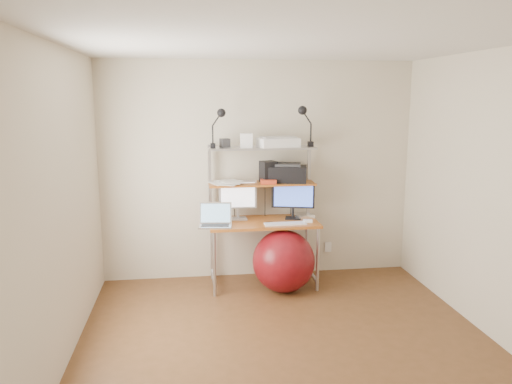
# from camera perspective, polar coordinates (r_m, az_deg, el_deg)

# --- Properties ---
(room) EXTENTS (3.60, 3.60, 3.60)m
(room) POSITION_cam_1_polar(r_m,az_deg,el_deg) (4.03, 3.94, -1.29)
(room) COLOR brown
(room) RESTS_ON ground
(computer_desk) EXTENTS (1.20, 0.60, 1.57)m
(computer_desk) POSITION_cam_1_polar(r_m,az_deg,el_deg) (5.54, 0.75, -1.02)
(computer_desk) COLOR #A86120
(computer_desk) RESTS_ON ground
(desktop) EXTENTS (1.20, 0.60, 0.00)m
(desktop) POSITION_cam_1_polar(r_m,az_deg,el_deg) (5.52, 0.84, -3.34)
(desktop) COLOR #A86120
(desktop) RESTS_ON computer_desk
(mid_shelf) EXTENTS (1.18, 0.34, 0.00)m
(mid_shelf) POSITION_cam_1_polar(r_m,az_deg,el_deg) (5.56, 0.65, 1.09)
(mid_shelf) COLOR #A86120
(mid_shelf) RESTS_ON computer_desk
(top_shelf) EXTENTS (1.18, 0.34, 0.00)m
(top_shelf) POSITION_cam_1_polar(r_m,az_deg,el_deg) (5.51, 0.66, 5.19)
(top_shelf) COLOR #B0B0B5
(top_shelf) RESTS_ON computer_desk
(floor) EXTENTS (3.60, 3.60, 0.00)m
(floor) POSITION_cam_1_polar(r_m,az_deg,el_deg) (4.46, 3.73, -17.19)
(floor) COLOR brown
(floor) RESTS_ON ground
(wall_outlet) EXTENTS (0.08, 0.01, 0.12)m
(wall_outlet) POSITION_cam_1_polar(r_m,az_deg,el_deg) (6.15, 8.24, -6.24)
(wall_outlet) COLOR white
(wall_outlet) RESTS_ON room
(monitor_silver) EXTENTS (0.42, 0.15, 0.47)m
(monitor_silver) POSITION_cam_1_polar(r_m,az_deg,el_deg) (5.57, -2.08, -0.60)
(monitor_silver) COLOR #B3B3B8
(monitor_silver) RESTS_ON desktop
(monitor_black) EXTENTS (0.47, 0.18, 0.48)m
(monitor_black) POSITION_cam_1_polar(r_m,az_deg,el_deg) (5.61, 4.26, -0.62)
(monitor_black) COLOR black
(monitor_black) RESTS_ON desktop
(laptop) EXTENTS (0.37, 0.32, 0.30)m
(laptop) POSITION_cam_1_polar(r_m,az_deg,el_deg) (5.34, -4.66, -3.31)
(laptop) COLOR silver
(laptop) RESTS_ON desktop
(keyboard) EXTENTS (0.45, 0.15, 0.01)m
(keyboard) POSITION_cam_1_polar(r_m,az_deg,el_deg) (5.40, 3.36, -3.64)
(keyboard) COLOR white
(keyboard) RESTS_ON desktop
(mouse) EXTENTS (0.11, 0.08, 0.03)m
(mouse) POSITION_cam_1_polar(r_m,az_deg,el_deg) (5.50, 5.93, -3.31)
(mouse) COLOR white
(mouse) RESTS_ON desktop
(mac_mini) EXTENTS (0.25, 0.25, 0.04)m
(mac_mini) POSITION_cam_1_polar(r_m,az_deg,el_deg) (5.72, 5.39, -2.69)
(mac_mini) COLOR silver
(mac_mini) RESTS_ON desktop
(phone) EXTENTS (0.07, 0.13, 0.01)m
(phone) POSITION_cam_1_polar(r_m,az_deg,el_deg) (5.40, 1.64, -3.64)
(phone) COLOR black
(phone) RESTS_ON desktop
(printer) EXTENTS (0.50, 0.39, 0.21)m
(printer) POSITION_cam_1_polar(r_m,az_deg,el_deg) (5.62, 3.56, 2.17)
(printer) COLOR black
(printer) RESTS_ON mid_shelf
(nas_cube) EXTENTS (0.20, 0.20, 0.24)m
(nas_cube) POSITION_cam_1_polar(r_m,az_deg,el_deg) (5.57, 1.42, 2.33)
(nas_cube) COLOR black
(nas_cube) RESTS_ON mid_shelf
(red_box) EXTENTS (0.17, 0.12, 0.05)m
(red_box) POSITION_cam_1_polar(r_m,az_deg,el_deg) (5.49, 1.43, 1.19)
(red_box) COLOR #BF3A1E
(red_box) RESTS_ON mid_shelf
(scanner) EXTENTS (0.47, 0.35, 0.11)m
(scanner) POSITION_cam_1_polar(r_m,az_deg,el_deg) (5.51, 2.54, 5.75)
(scanner) COLOR white
(scanner) RESTS_ON top_shelf
(box_white) EXTENTS (0.14, 0.12, 0.15)m
(box_white) POSITION_cam_1_polar(r_m,az_deg,el_deg) (5.43, -1.11, 5.92)
(box_white) COLOR white
(box_white) RESTS_ON top_shelf
(box_grey) EXTENTS (0.12, 0.12, 0.09)m
(box_grey) POSITION_cam_1_polar(r_m,az_deg,el_deg) (5.47, -3.58, 5.62)
(box_grey) COLOR #2D2D2F
(box_grey) RESTS_ON top_shelf
(clip_lamp_left) EXTENTS (0.17, 0.09, 0.42)m
(clip_lamp_left) POSITION_cam_1_polar(r_m,az_deg,el_deg) (5.37, -4.19, 8.29)
(clip_lamp_left) COLOR black
(clip_lamp_left) RESTS_ON top_shelf
(clip_lamp_right) EXTENTS (0.18, 0.10, 0.45)m
(clip_lamp_right) POSITION_cam_1_polar(r_m,az_deg,el_deg) (5.52, 5.53, 8.53)
(clip_lamp_right) COLOR black
(clip_lamp_right) RESTS_ON top_shelf
(exercise_ball) EXTENTS (0.68, 0.68, 0.68)m
(exercise_ball) POSITION_cam_1_polar(r_m,az_deg,el_deg) (5.47, 3.17, -7.89)
(exercise_ball) COLOR maroon
(exercise_ball) RESTS_ON floor
(paper_stack) EXTENTS (0.42, 0.42, 0.02)m
(paper_stack) POSITION_cam_1_polar(r_m,az_deg,el_deg) (5.52, -3.26, 1.11)
(paper_stack) COLOR white
(paper_stack) RESTS_ON mid_shelf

